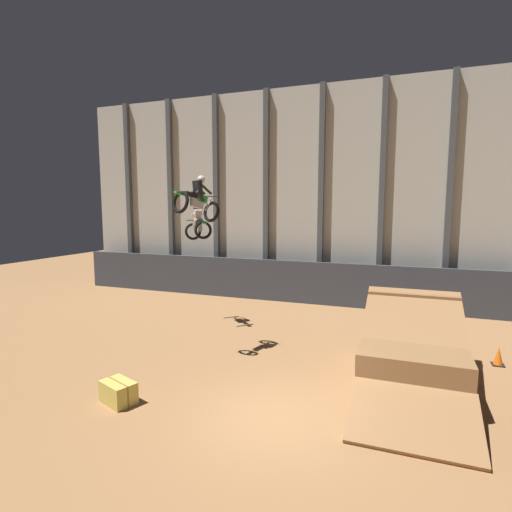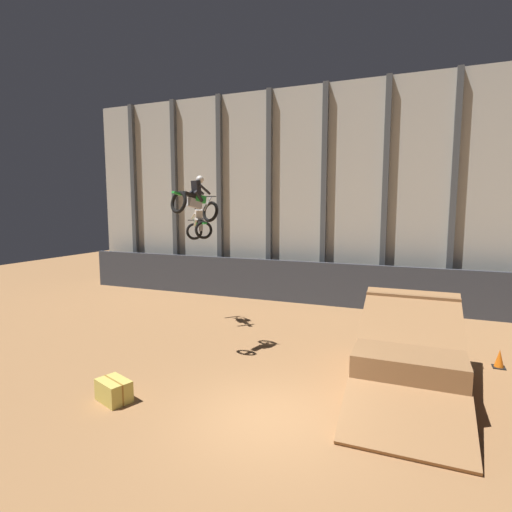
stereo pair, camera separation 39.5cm
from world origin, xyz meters
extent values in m
plane|color=#996B42|center=(0.00, 0.00, 0.00)|extent=(60.00, 60.00, 0.00)
cube|color=beige|center=(0.00, 12.68, 5.62)|extent=(32.00, 0.12, 11.25)
cube|color=#4C5156|center=(-13.68, 12.48, 5.62)|extent=(0.28, 0.28, 11.25)
cube|color=#4C5156|center=(-10.64, 12.48, 5.62)|extent=(0.28, 0.28, 11.25)
cube|color=#4C5156|center=(-7.60, 12.48, 5.62)|extent=(0.28, 0.28, 11.25)
cube|color=#4C5156|center=(-4.56, 12.48, 5.62)|extent=(0.28, 0.28, 11.25)
cube|color=#4C5156|center=(-1.52, 12.48, 5.62)|extent=(0.28, 0.28, 11.25)
cube|color=#4C5156|center=(1.52, 12.48, 5.62)|extent=(0.28, 0.28, 11.25)
cube|color=#4C5156|center=(4.56, 12.48, 5.62)|extent=(0.28, 0.28, 11.25)
cube|color=#383D47|center=(0.00, 11.42, 1.10)|extent=(31.36, 0.20, 2.19)
cube|color=olive|center=(3.01, 3.27, 0.67)|extent=(2.70, 3.97, 1.34)
cube|color=olive|center=(3.01, 5.01, 1.12)|extent=(2.76, 0.50, 2.23)
cube|color=#996B42|center=(3.01, 2.42, 1.12)|extent=(2.76, 5.74, 2.42)
torus|color=black|center=(-5.92, 6.73, 3.92)|extent=(0.63, 0.65, 0.74)
torus|color=black|center=(-4.91, 5.77, 4.05)|extent=(0.63, 0.65, 0.74)
cube|color=#B7B7BC|center=(-5.39, 6.23, 4.11)|extent=(0.52, 0.51, 0.33)
cube|color=green|center=(-5.52, 6.36, 4.29)|extent=(0.47, 0.46, 0.28)
cube|color=black|center=(-5.24, 6.08, 4.35)|extent=(0.52, 0.51, 0.17)
cube|color=green|center=(-4.86, 5.72, 4.32)|extent=(0.36, 0.35, 0.09)
cylinder|color=#B7B7BC|center=(-5.81, 6.63, 4.17)|extent=(0.26, 0.25, 0.51)
cylinder|color=black|center=(-5.79, 6.62, 4.42)|extent=(0.44, 0.54, 0.04)
cube|color=silver|center=(-5.40, 6.24, 4.61)|extent=(0.40, 0.40, 0.53)
sphere|color=black|center=(-5.49, 6.33, 4.92)|extent=(0.38, 0.38, 0.28)
cylinder|color=silver|center=(-5.51, 6.18, 4.34)|extent=(0.36, 0.35, 0.36)
cylinder|color=silver|center=(-5.34, 6.35, 4.34)|extent=(0.36, 0.35, 0.36)
cylinder|color=silver|center=(-5.68, 6.29, 4.61)|extent=(0.42, 0.41, 0.30)
cylinder|color=silver|center=(-5.46, 6.52, 4.61)|extent=(0.42, 0.41, 0.30)
torus|color=black|center=(-3.57, 3.88, 4.81)|extent=(0.78, 0.48, 0.74)
torus|color=black|center=(-4.00, 2.58, 5.12)|extent=(0.78, 0.48, 0.74)
cube|color=#B7B7BC|center=(-3.79, 3.21, 5.09)|extent=(0.35, 0.60, 0.39)
cube|color=green|center=(-3.72, 3.41, 5.25)|extent=(0.34, 0.52, 0.33)
cube|color=black|center=(-3.84, 3.04, 5.36)|extent=(0.33, 0.59, 0.24)
cube|color=green|center=(-4.01, 2.54, 5.40)|extent=(0.25, 0.39, 0.14)
cylinder|color=#B7B7BC|center=(-3.61, 3.76, 5.09)|extent=(0.17, 0.36, 0.48)
cylinder|color=black|center=(-3.60, 3.78, 5.33)|extent=(0.66, 0.10, 0.04)
cube|color=black|center=(-3.76, 3.29, 5.59)|extent=(0.34, 0.30, 0.51)
sphere|color=silver|center=(-3.71, 3.45, 5.88)|extent=(0.34, 0.38, 0.31)
cylinder|color=black|center=(-3.88, 3.33, 5.32)|extent=(0.22, 0.38, 0.39)
cylinder|color=black|center=(-3.65, 3.25, 5.32)|extent=(0.22, 0.38, 0.39)
cylinder|color=black|center=(-3.84, 3.56, 5.56)|extent=(0.23, 0.48, 0.35)
cylinder|color=black|center=(-3.54, 3.46, 5.56)|extent=(0.23, 0.48, 0.35)
cube|color=black|center=(5.62, 5.55, 0.01)|extent=(0.36, 0.36, 0.03)
cone|color=orange|center=(5.62, 5.55, 0.31)|extent=(0.28, 0.28, 0.55)
cube|color=#CCB751|center=(-4.00, -0.64, 0.28)|extent=(1.05, 0.87, 0.56)
cube|color=#996623|center=(-4.00, -0.64, 0.28)|extent=(0.87, 0.35, 0.57)
camera|label=1|loc=(2.68, -8.47, 4.98)|focal=28.00mm
camera|label=2|loc=(3.05, -8.33, 4.98)|focal=28.00mm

